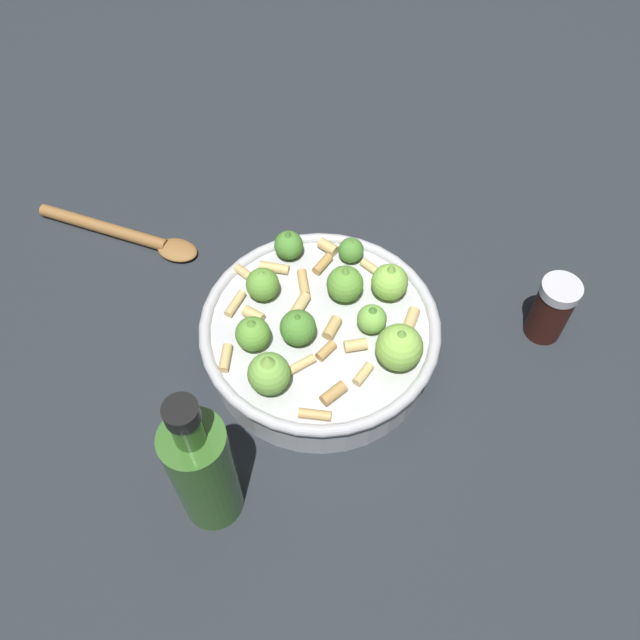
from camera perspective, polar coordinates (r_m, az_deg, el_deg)
ground_plane at (r=0.75m, az=-0.00°, el=-2.79°), size 2.40×2.40×0.00m
cooking_pan at (r=0.72m, az=0.07°, el=-1.16°), size 0.26×0.26×0.11m
pepper_shaker at (r=0.78m, az=19.18°, el=0.89°), size 0.04×0.04×0.08m
olive_oil_bottle at (r=0.61m, az=-9.98°, el=-12.50°), size 0.06×0.06×0.20m
wooden_spoon at (r=0.88m, az=-16.14°, el=7.01°), size 0.19×0.15×0.02m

